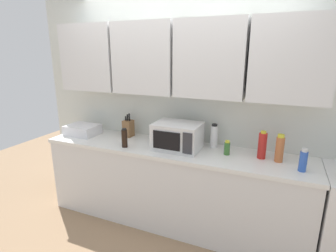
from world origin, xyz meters
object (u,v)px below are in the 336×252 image
Objects in this scene: microwave at (177,136)px; dish_rack at (83,130)px; knife_block at (128,128)px; bottle_soy_dark at (124,138)px; bottle_green_oil at (227,148)px; bottle_spice_jar at (280,149)px; bottle_blue_cleaner at (303,161)px; bottle_red_sauce at (262,145)px; bottle_white_jar at (214,136)px.

dish_rack is at bearing 179.50° from microwave.
bottle_soy_dark is at bearing -64.93° from knife_block.
bottle_spice_jar is (0.48, 0.01, 0.06)m from bottle_green_oil.
dish_rack is 1.83× the size of bottle_blue_cleaner.
microwave is 1.76× the size of bottle_red_sauce.
bottle_red_sauce is (1.54, -0.09, 0.03)m from knife_block.
bottle_spice_jar is (1.00, 0.05, -0.01)m from microwave.
bottle_blue_cleaner reaches higher than dish_rack.
knife_block is 1.39× the size of bottle_blue_cleaner.
microwave is at bearing -13.59° from knife_block.
bottle_white_jar is (-0.50, 0.12, -0.00)m from bottle_red_sauce.
knife_block reaches higher than bottle_spice_jar.
bottle_soy_dark is at bearing -162.11° from microwave.
bottle_green_oil is at bearing -173.51° from bottle_red_sauce.
microwave is at bearing 175.56° from bottle_blue_cleaner.
microwave is 2.31× the size of bottle_blue_cleaner.
dish_rack is at bearing -173.33° from bottle_white_jar.
bottle_soy_dark is 1.42× the size of bottle_green_oil.
dish_rack is at bearing -178.94° from bottle_spice_jar.
bottle_soy_dark is (0.16, -0.34, -0.00)m from knife_block.
knife_block is 1.91m from bottle_blue_cleaner.
knife_block is 1.38× the size of bottle_soy_dark.
bottle_red_sauce reaches higher than bottle_blue_cleaner.
bottle_white_jar reaches higher than bottle_soy_dark.
knife_block reaches higher than bottle_blue_cleaner.
dish_rack is (-1.26, 0.01, -0.08)m from microwave.
bottle_soy_dark is at bearing -171.58° from bottle_spice_jar.
bottle_green_oil is (-0.67, 0.13, -0.03)m from bottle_blue_cleaner.
bottle_red_sauce is 0.51m from bottle_white_jar.
bottle_green_oil is 0.24m from bottle_white_jar.
microwave is 1.80× the size of bottle_spice_jar.
microwave is at bearing -176.97° from bottle_spice_jar.
bottle_white_jar is (-0.17, 0.16, 0.06)m from bottle_green_oil.
bottle_soy_dark is 1.08m from bottle_green_oil.
knife_block is at bearing 15.79° from dish_rack.
dish_rack is at bearing -179.09° from bottle_green_oil.
knife_block is at bearing 173.88° from bottle_green_oil.
bottle_soy_dark is (-1.73, -0.08, 0.00)m from bottle_blue_cleaner.
bottle_soy_dark is 0.78× the size of bottle_spice_jar.
bottle_blue_cleaner reaches higher than bottle_green_oil.
bottle_blue_cleaner is at bearing -2.41° from dish_rack.
knife_block is at bearing 176.05° from bottle_spice_jar.
bottle_blue_cleaner is at bearing -11.06° from bottle_green_oil.
bottle_white_jar is (1.61, 0.19, 0.07)m from dish_rack.
microwave is 1.00m from bottle_spice_jar.
bottle_blue_cleaner is (1.89, -0.26, -0.01)m from knife_block.
microwave reaches higher than bottle_soy_dark.
knife_block is (0.56, 0.16, 0.04)m from dish_rack.
bottle_spice_jar is at bearing 143.07° from bottle_blue_cleaner.
bottle_green_oil is 0.55× the size of bottle_spice_jar.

